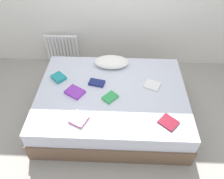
{
  "coord_description": "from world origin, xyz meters",
  "views": [
    {
      "loc": [
        0.08,
        -1.95,
        2.5
      ],
      "look_at": [
        0.0,
        0.05,
        0.48
      ],
      "focal_mm": 34.05,
      "sensor_mm": 36.0,
      "label": 1
    }
  ],
  "objects_px": {
    "pillow": "(111,62)",
    "textbook_pink": "(79,119)",
    "radiator": "(62,48)",
    "textbook_maroon": "(168,122)",
    "textbook_navy": "(97,83)",
    "textbook_green": "(110,97)",
    "bed": "(112,104)",
    "textbook_white": "(152,85)",
    "textbook_teal": "(59,77)",
    "textbook_purple": "(75,92)"
  },
  "relations": [
    {
      "from": "textbook_green",
      "to": "textbook_pink",
      "type": "distance_m",
      "value": 0.5
    },
    {
      "from": "bed",
      "to": "textbook_green",
      "type": "height_order",
      "value": "textbook_green"
    },
    {
      "from": "pillow",
      "to": "textbook_maroon",
      "type": "xyz_separation_m",
      "value": [
        0.7,
        -1.03,
        -0.05
      ]
    },
    {
      "from": "textbook_teal",
      "to": "textbook_navy",
      "type": "bearing_deg",
      "value": 35.16
    },
    {
      "from": "textbook_green",
      "to": "textbook_pink",
      "type": "height_order",
      "value": "textbook_pink"
    },
    {
      "from": "pillow",
      "to": "textbook_maroon",
      "type": "height_order",
      "value": "pillow"
    },
    {
      "from": "textbook_teal",
      "to": "textbook_pink",
      "type": "relative_size",
      "value": 0.99
    },
    {
      "from": "radiator",
      "to": "pillow",
      "type": "bearing_deg",
      "value": -35.75
    },
    {
      "from": "bed",
      "to": "textbook_white",
      "type": "xyz_separation_m",
      "value": [
        0.54,
        0.12,
        0.27
      ]
    },
    {
      "from": "textbook_pink",
      "to": "textbook_white",
      "type": "bearing_deg",
      "value": 59.72
    },
    {
      "from": "textbook_navy",
      "to": "textbook_pink",
      "type": "xyz_separation_m",
      "value": [
        -0.15,
        -0.62,
        0.0
      ]
    },
    {
      "from": "textbook_green",
      "to": "textbook_white",
      "type": "bearing_deg",
      "value": -23.82
    },
    {
      "from": "pillow",
      "to": "textbook_pink",
      "type": "height_order",
      "value": "pillow"
    },
    {
      "from": "radiator",
      "to": "textbook_green",
      "type": "bearing_deg",
      "value": -55.22
    },
    {
      "from": "textbook_purple",
      "to": "textbook_pink",
      "type": "relative_size",
      "value": 1.26
    },
    {
      "from": "textbook_navy",
      "to": "textbook_maroon",
      "type": "xyz_separation_m",
      "value": [
        0.88,
        -0.62,
        -0.01
      ]
    },
    {
      "from": "textbook_white",
      "to": "textbook_navy",
      "type": "height_order",
      "value": "textbook_navy"
    },
    {
      "from": "textbook_maroon",
      "to": "pillow",
      "type": "bearing_deg",
      "value": 165.8
    },
    {
      "from": "textbook_purple",
      "to": "textbook_navy",
      "type": "relative_size",
      "value": 1.1
    },
    {
      "from": "radiator",
      "to": "textbook_teal",
      "type": "xyz_separation_m",
      "value": [
        0.19,
        -0.99,
        0.19
      ]
    },
    {
      "from": "radiator",
      "to": "textbook_purple",
      "type": "relative_size",
      "value": 2.49
    },
    {
      "from": "textbook_navy",
      "to": "bed",
      "type": "bearing_deg",
      "value": -19.82
    },
    {
      "from": "textbook_teal",
      "to": "textbook_white",
      "type": "xyz_separation_m",
      "value": [
        1.29,
        -0.09,
        -0.01
      ]
    },
    {
      "from": "textbook_teal",
      "to": "radiator",
      "type": "bearing_deg",
      "value": 144.23
    },
    {
      "from": "textbook_green",
      "to": "textbook_pink",
      "type": "relative_size",
      "value": 1.0
    },
    {
      "from": "textbook_teal",
      "to": "textbook_purple",
      "type": "distance_m",
      "value": 0.38
    },
    {
      "from": "radiator",
      "to": "textbook_maroon",
      "type": "distance_m",
      "value": 2.33
    },
    {
      "from": "bed",
      "to": "radiator",
      "type": "height_order",
      "value": "radiator"
    },
    {
      "from": "textbook_purple",
      "to": "pillow",
      "type": "bearing_deg",
      "value": 85.13
    },
    {
      "from": "textbook_maroon",
      "to": "textbook_pink",
      "type": "xyz_separation_m",
      "value": [
        -1.03,
        -0.0,
        0.01
      ]
    },
    {
      "from": "bed",
      "to": "pillow",
      "type": "distance_m",
      "value": 0.63
    },
    {
      "from": "textbook_teal",
      "to": "textbook_green",
      "type": "distance_m",
      "value": 0.81
    },
    {
      "from": "pillow",
      "to": "textbook_pink",
      "type": "xyz_separation_m",
      "value": [
        -0.33,
        -1.03,
        -0.04
      ]
    },
    {
      "from": "textbook_pink",
      "to": "bed",
      "type": "bearing_deg",
      "value": 79.08
    },
    {
      "from": "textbook_white",
      "to": "textbook_purple",
      "type": "bearing_deg",
      "value": -145.02
    },
    {
      "from": "radiator",
      "to": "textbook_navy",
      "type": "relative_size",
      "value": 2.73
    },
    {
      "from": "textbook_maroon",
      "to": "textbook_white",
      "type": "bearing_deg",
      "value": 143.66
    },
    {
      "from": "textbook_navy",
      "to": "textbook_green",
      "type": "distance_m",
      "value": 0.32
    },
    {
      "from": "radiator",
      "to": "pillow",
      "type": "xyz_separation_m",
      "value": [
        0.91,
        -0.65,
        0.22
      ]
    },
    {
      "from": "textbook_maroon",
      "to": "textbook_navy",
      "type": "bearing_deg",
      "value": -173.38
    },
    {
      "from": "radiator",
      "to": "textbook_green",
      "type": "relative_size",
      "value": 3.15
    },
    {
      "from": "textbook_teal",
      "to": "textbook_maroon",
      "type": "height_order",
      "value": "textbook_teal"
    },
    {
      "from": "textbook_green",
      "to": "textbook_maroon",
      "type": "height_order",
      "value": "textbook_green"
    },
    {
      "from": "radiator",
      "to": "textbook_green",
      "type": "height_order",
      "value": "radiator"
    },
    {
      "from": "radiator",
      "to": "bed",
      "type": "bearing_deg",
      "value": -52.01
    },
    {
      "from": "radiator",
      "to": "textbook_teal",
      "type": "distance_m",
      "value": 1.02
    },
    {
      "from": "textbook_purple",
      "to": "textbook_green",
      "type": "height_order",
      "value": "textbook_purple"
    },
    {
      "from": "radiator",
      "to": "textbook_purple",
      "type": "xyz_separation_m",
      "value": [
        0.46,
        -1.25,
        0.18
      ]
    },
    {
      "from": "radiator",
      "to": "pillow",
      "type": "relative_size",
      "value": 1.12
    },
    {
      "from": "radiator",
      "to": "textbook_green",
      "type": "xyz_separation_m",
      "value": [
        0.92,
        -1.33,
        0.18
      ]
    }
  ]
}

